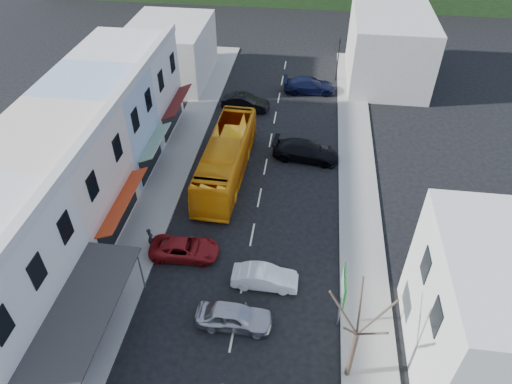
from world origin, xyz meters
name	(u,v)px	position (x,y,z in m)	size (l,w,h in m)	color
ground	(244,279)	(0.00, 0.00, 0.00)	(120.00, 120.00, 0.00)	black
sidewalk_left	(171,173)	(-7.50, 10.00, 0.07)	(3.00, 52.00, 0.15)	gray
sidewalk_right	(358,189)	(7.50, 10.00, 0.07)	(3.00, 52.00, 0.15)	gray
shopfront_row	(73,166)	(-12.49, 5.00, 4.00)	(8.25, 30.00, 8.00)	silver
right_building	(510,320)	(13.50, -4.00, 4.00)	(8.00, 9.00, 8.00)	silver
distant_block_left	(170,52)	(-12.00, 27.00, 3.00)	(8.00, 10.00, 6.00)	#B7B2A8
distant_block_right	(389,48)	(11.00, 30.00, 3.50)	(8.00, 12.00, 7.00)	#B7B2A8
bus	(226,159)	(-2.97, 10.51, 1.55)	(2.50, 11.60, 3.10)	orange
car_silver	(234,317)	(-0.02, -3.29, 0.70)	(1.80, 4.40, 1.40)	#B7B6BB
car_white	(265,277)	(1.37, -0.23, 0.70)	(1.80, 4.40, 1.40)	white
car_red	(184,248)	(-4.12, 1.51, 0.70)	(1.90, 4.60, 1.40)	maroon
car_black_near	(306,152)	(3.20, 13.57, 0.70)	(1.84, 4.50, 1.40)	black
car_black_far	(245,103)	(-3.06, 21.22, 0.70)	(1.80, 4.40, 1.40)	black
car_navy_far	(310,86)	(3.03, 25.66, 0.70)	(1.84, 4.50, 1.40)	black
pedestrian_left	(150,237)	(-6.50, 1.89, 1.00)	(0.60, 0.40, 1.70)	black
direction_sign	(341,301)	(5.80, -2.53, 2.16)	(0.22, 1.95, 4.33)	#085714
street_tree	(357,334)	(6.30, -5.55, 3.73)	(2.40, 2.40, 7.46)	#392C22
traffic_signal	(338,60)	(5.80, 28.91, 2.33)	(0.71, 1.02, 4.65)	black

